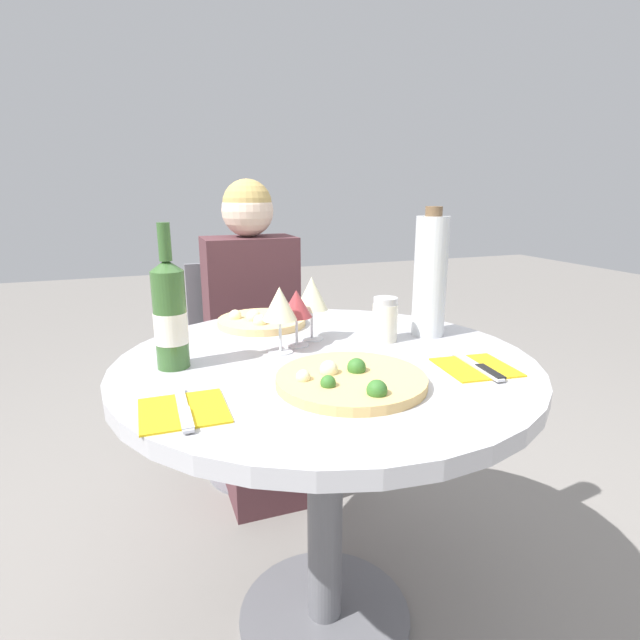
% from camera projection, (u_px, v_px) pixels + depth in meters
% --- Properties ---
extents(ground_plane, '(12.00, 12.00, 0.00)m').
position_uv_depth(ground_plane, '(325.00, 618.00, 1.35)').
color(ground_plane, gray).
rests_on(ground_plane, ground).
extents(dining_table, '(0.96, 0.96, 0.74)m').
position_uv_depth(dining_table, '(325.00, 415.00, 1.19)').
color(dining_table, slate).
rests_on(dining_table, ground_plane).
extents(chair_behind_diner, '(0.43, 0.43, 0.84)m').
position_uv_depth(chair_behind_diner, '(251.00, 372.00, 2.01)').
color(chair_behind_diner, slate).
rests_on(chair_behind_diner, ground_plane).
extents(seated_diner, '(0.33, 0.42, 1.16)m').
position_uv_depth(seated_diner, '(258.00, 354.00, 1.86)').
color(seated_diner, '#512D33').
rests_on(seated_diner, ground_plane).
extents(pizza_large, '(0.30, 0.30, 0.05)m').
position_uv_depth(pizza_large, '(350.00, 380.00, 0.99)').
color(pizza_large, '#DBB26B').
rests_on(pizza_large, dining_table).
extents(pizza_small_far, '(0.25, 0.25, 0.05)m').
position_uv_depth(pizza_small_far, '(261.00, 321.00, 1.43)').
color(pizza_small_far, '#E5C17F').
rests_on(pizza_small_far, dining_table).
extents(wine_bottle, '(0.07, 0.07, 0.31)m').
position_uv_depth(wine_bottle, '(170.00, 315.00, 1.07)').
color(wine_bottle, '#38602D').
rests_on(wine_bottle, dining_table).
extents(tall_carafe, '(0.09, 0.09, 0.34)m').
position_uv_depth(tall_carafe, '(430.00, 276.00, 1.30)').
color(tall_carafe, silver).
rests_on(tall_carafe, dining_table).
extents(sugar_shaker, '(0.06, 0.06, 0.11)m').
position_uv_depth(sugar_shaker, '(385.00, 320.00, 1.27)').
color(sugar_shaker, silver).
rests_on(sugar_shaker, dining_table).
extents(wine_glass_center, '(0.08, 0.08, 0.14)m').
position_uv_depth(wine_glass_center, '(296.00, 305.00, 1.22)').
color(wine_glass_center, silver).
rests_on(wine_glass_center, dining_table).
extents(wine_glass_front_left, '(0.08, 0.08, 0.16)m').
position_uv_depth(wine_glass_front_left, '(280.00, 304.00, 1.17)').
color(wine_glass_front_left, silver).
rests_on(wine_glass_front_left, dining_table).
extents(wine_glass_back_right, '(0.08, 0.08, 0.16)m').
position_uv_depth(wine_glass_back_right, '(312.00, 294.00, 1.27)').
color(wine_glass_back_right, silver).
rests_on(wine_glass_back_right, dining_table).
extents(place_setting_left, '(0.15, 0.19, 0.01)m').
position_uv_depth(place_setting_left, '(184.00, 411.00, 0.87)').
color(place_setting_left, gold).
rests_on(place_setting_left, dining_table).
extents(place_setting_right, '(0.17, 0.19, 0.01)m').
position_uv_depth(place_setting_right, '(477.00, 367.00, 1.09)').
color(place_setting_right, gold).
rests_on(place_setting_right, dining_table).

